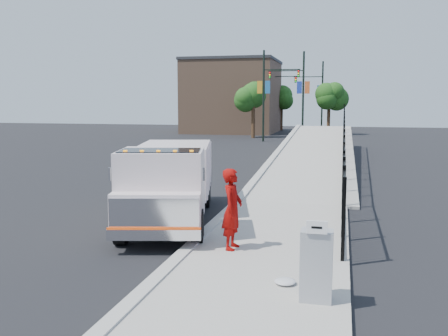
# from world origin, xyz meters

# --- Properties ---
(ground) EXTENTS (120.00, 120.00, 0.00)m
(ground) POSITION_xyz_m (0.00, 0.00, 0.00)
(ground) COLOR black
(ground) RESTS_ON ground
(sidewalk) EXTENTS (3.55, 12.00, 0.12)m
(sidewalk) POSITION_xyz_m (1.93, -2.00, 0.06)
(sidewalk) COLOR #9E998E
(sidewalk) RESTS_ON ground
(curb) EXTENTS (0.30, 12.00, 0.16)m
(curb) POSITION_xyz_m (0.00, -2.00, 0.08)
(curb) COLOR #ADAAA3
(curb) RESTS_ON ground
(ramp) EXTENTS (3.95, 24.06, 3.19)m
(ramp) POSITION_xyz_m (2.12, 16.00, 0.00)
(ramp) COLOR #9E998E
(ramp) RESTS_ON ground
(iron_fence) EXTENTS (0.10, 28.00, 1.80)m
(iron_fence) POSITION_xyz_m (3.55, 12.00, 0.90)
(iron_fence) COLOR black
(iron_fence) RESTS_ON ground
(truck) EXTENTS (3.70, 7.23, 2.37)m
(truck) POSITION_xyz_m (-1.46, 0.97, 1.33)
(truck) COLOR black
(truck) RESTS_ON ground
(worker) EXTENTS (0.50, 0.72, 1.90)m
(worker) POSITION_xyz_m (1.02, -1.66, 1.07)
(worker) COLOR #8A0604
(worker) RESTS_ON sidewalk
(utility_cabinet) EXTENTS (0.55, 0.40, 1.25)m
(utility_cabinet) POSITION_xyz_m (3.10, -4.33, 0.75)
(utility_cabinet) COLOR gray
(utility_cabinet) RESTS_ON sidewalk
(arrow_sign) EXTENTS (0.35, 0.04, 0.22)m
(arrow_sign) POSITION_xyz_m (3.10, -4.55, 1.48)
(arrow_sign) COLOR white
(arrow_sign) RESTS_ON utility_cabinet
(debris) EXTENTS (0.42, 0.42, 0.10)m
(debris) POSITION_xyz_m (2.49, -3.68, 0.17)
(debris) COLOR silver
(debris) RESTS_ON sidewalk
(light_pole_0) EXTENTS (3.78, 0.22, 8.00)m
(light_pole_0) POSITION_xyz_m (-3.12, 31.29, 4.36)
(light_pole_0) COLOR black
(light_pole_0) RESTS_ON ground
(light_pole_1) EXTENTS (3.78, 0.22, 8.00)m
(light_pole_1) POSITION_xyz_m (-0.40, 33.07, 4.36)
(light_pole_1) COLOR black
(light_pole_1) RESTS_ON ground
(light_pole_2) EXTENTS (3.77, 0.22, 8.00)m
(light_pole_2) POSITION_xyz_m (-4.45, 43.48, 4.36)
(light_pole_2) COLOR black
(light_pole_2) RESTS_ON ground
(light_pole_3) EXTENTS (3.78, 0.22, 8.00)m
(light_pole_3) POSITION_xyz_m (0.82, 44.86, 4.36)
(light_pole_3) COLOR black
(light_pole_3) RESTS_ON ground
(tree_0) EXTENTS (2.57, 2.57, 5.28)m
(tree_0) POSITION_xyz_m (-5.03, 35.25, 3.94)
(tree_0) COLOR #382314
(tree_0) RESTS_ON ground
(tree_1) EXTENTS (2.34, 2.34, 5.17)m
(tree_1) POSITION_xyz_m (1.98, 41.72, 3.93)
(tree_1) COLOR #382314
(tree_1) RESTS_ON ground
(tree_2) EXTENTS (2.62, 2.62, 5.31)m
(tree_2) POSITION_xyz_m (-3.92, 48.99, 3.95)
(tree_2) COLOR #382314
(tree_2) RESTS_ON ground
(building) EXTENTS (10.00, 10.00, 8.00)m
(building) POSITION_xyz_m (-9.00, 44.00, 4.00)
(building) COLOR #8C664C
(building) RESTS_ON ground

